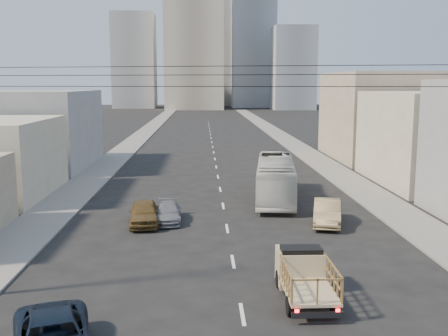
{
  "coord_description": "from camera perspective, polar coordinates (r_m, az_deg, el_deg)",
  "views": [
    {
      "loc": [
        -1.5,
        -16.79,
        8.68
      ],
      "look_at": [
        -0.13,
        15.46,
        3.5
      ],
      "focal_mm": 42.0,
      "sensor_mm": 36.0,
      "label": 1
    }
  ],
  "objects": [
    {
      "name": "midrise_east",
      "position": [
        184.58,
        7.53,
        10.69
      ],
      "size": [
        14.0,
        14.0,
        28.0
      ],
      "primitive_type": "cube",
      "color": "gray",
      "rests_on": "ground"
    },
    {
      "name": "city_bus",
      "position": [
        39.9,
        5.63,
        -1.14
      ],
      "size": [
        4.18,
        11.8,
        3.22
      ],
      "primitive_type": "imported",
      "rotation": [
        0.0,
        0.0,
        -0.13
      ],
      "color": "beige",
      "rests_on": "ground"
    },
    {
      "name": "midrise_back",
      "position": [
        217.33,
        -0.46,
        12.63
      ],
      "size": [
        18.0,
        18.0,
        44.0
      ],
      "primitive_type": "cube",
      "color": "gray",
      "rests_on": "ground"
    },
    {
      "name": "bldg_right_mid",
      "position": [
        49.69,
        22.61,
        3.01
      ],
      "size": [
        11.0,
        14.0,
        8.0
      ],
      "primitive_type": "cube",
      "color": "#B0A88D",
      "rests_on": "ground"
    },
    {
      "name": "midrise_ne",
      "position": [
        203.05,
        3.16,
        12.3
      ],
      "size": [
        16.0,
        16.0,
        40.0
      ],
      "primitive_type": "cube",
      "color": "gray",
      "rests_on": "ground"
    },
    {
      "name": "midrise_nw",
      "position": [
        198.49,
        -9.71,
        11.39
      ],
      "size": [
        15.0,
        15.0,
        34.0
      ],
      "primitive_type": "cube",
      "color": "gray",
      "rests_on": "ground"
    },
    {
      "name": "high_rise_tower",
      "position": [
        188.02,
        -3.3,
        15.61
      ],
      "size": [
        20.0,
        20.0,
        60.0
      ],
      "primitive_type": "cube",
      "color": "tan",
      "rests_on": "ground"
    },
    {
      "name": "overhead_wires",
      "position": [
        18.36,
        2.28,
        10.0
      ],
      "size": [
        23.01,
        5.02,
        0.72
      ],
      "color": "black",
      "rests_on": "ground"
    },
    {
      "name": "bldg_left_far",
      "position": [
        58.81,
        -20.3,
        3.99
      ],
      "size": [
        12.0,
        16.0,
        8.0
      ],
      "primitive_type": "cube",
      "color": "gray",
      "rests_on": "ground"
    },
    {
      "name": "sedan_brown",
      "position": [
        33.16,
        -8.68,
        -4.82
      ],
      "size": [
        2.18,
        4.57,
        1.51
      ],
      "primitive_type": "imported",
      "rotation": [
        0.0,
        0.0,
        0.09
      ],
      "color": "brown",
      "rests_on": "ground"
    },
    {
      "name": "flatbed_pickup",
      "position": [
        21.97,
        8.78,
        -11.2
      ],
      "size": [
        1.95,
        4.41,
        1.9
      ],
      "color": "tan",
      "rests_on": "ground"
    },
    {
      "name": "sidewalk_left",
      "position": [
        87.82,
        -9.14,
        3.37
      ],
      "size": [
        3.5,
        180.0,
        0.12
      ],
      "primitive_type": "cube",
      "color": "slate",
      "rests_on": "ground"
    },
    {
      "name": "sidewalk_right",
      "position": [
        88.22,
        6.23,
        3.46
      ],
      "size": [
        3.5,
        180.0,
        0.12
      ],
      "primitive_type": "cube",
      "color": "slate",
      "rests_on": "ground"
    },
    {
      "name": "sedan_grey",
      "position": [
        33.68,
        -6.13,
        -4.84
      ],
      "size": [
        1.81,
        4.11,
        1.17
      ],
      "primitive_type": "imported",
      "rotation": [
        0.0,
        0.0,
        0.04
      ],
      "color": "slate",
      "rests_on": "ground"
    },
    {
      "name": "lane_dashes",
      "position": [
        70.35,
        -1.19,
        2.03
      ],
      "size": [
        0.15,
        104.0,
        0.01
      ],
      "color": "silver",
      "rests_on": "ground"
    },
    {
      "name": "bldg_right_far",
      "position": [
        64.59,
        17.1,
        5.45
      ],
      "size": [
        12.0,
        16.0,
        10.0
      ],
      "primitive_type": "cube",
      "color": "gray",
      "rests_on": "ground"
    },
    {
      "name": "sedan_tan",
      "position": [
        33.44,
        11.15,
        -4.75
      ],
      "size": [
        2.64,
        4.89,
        1.53
      ],
      "primitive_type": "imported",
      "rotation": [
        0.0,
        0.0,
        -0.23
      ],
      "color": "#988359",
      "rests_on": "ground"
    }
  ]
}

